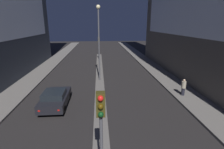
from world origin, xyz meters
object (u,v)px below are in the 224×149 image
traffic_light_mid (99,43)px  car_left_lane (55,98)px  pedestrian_on_right_sidewalk (183,87)px  traffic_light_near (101,121)px  street_lamp (99,35)px

traffic_light_mid → car_left_lane: 18.64m
traffic_light_mid → pedestrian_on_right_sidewalk: (7.65, -16.98, -2.23)m
traffic_light_near → pedestrian_on_right_sidewalk: traffic_light_near is taller
traffic_light_mid → street_lamp: (0.00, -11.77, 2.13)m
car_left_lane → street_lamp: bearing=60.2°
traffic_light_near → traffic_light_mid: (0.00, 25.94, 0.00)m
traffic_light_near → street_lamp: bearing=90.0°
traffic_light_near → car_left_lane: bearing=114.9°
traffic_light_near → car_left_lane: size_ratio=1.03×
traffic_light_near → pedestrian_on_right_sidewalk: bearing=49.5°
street_lamp → car_left_lane: bearing=-119.8°
car_left_lane → pedestrian_on_right_sidewalk: (11.28, 1.14, 0.24)m
traffic_light_near → car_left_lane: traffic_light_near is taller
traffic_light_mid → street_lamp: bearing=-90.0°
traffic_light_near → pedestrian_on_right_sidewalk: 11.99m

